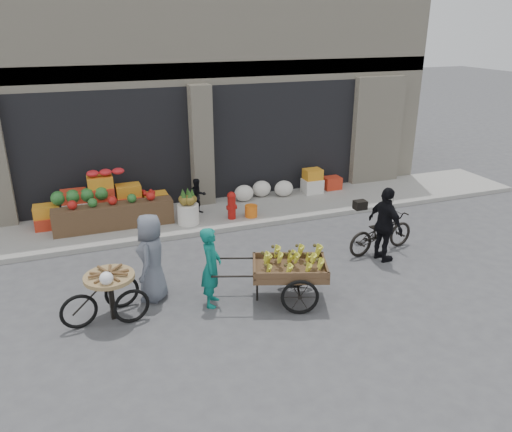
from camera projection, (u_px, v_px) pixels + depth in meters
name	position (u px, v px, depth m)	size (l,w,h in m)	color
ground	(272.00, 291.00, 9.43)	(80.00, 80.00, 0.00)	#424244
sidewalk	(213.00, 215.00, 12.99)	(18.00, 2.20, 0.12)	gray
building	(174.00, 70.00, 15.22)	(14.00, 6.45, 7.00)	beige
fruit_display	(111.00, 201.00, 12.20)	(3.10, 1.12, 1.24)	red
pineapple_bin	(188.00, 214.00, 12.20)	(0.52, 0.52, 0.50)	silver
fire_hydrant	(232.00, 204.00, 12.46)	(0.22, 0.22, 0.71)	#A5140F
orange_bucket	(251.00, 211.00, 12.67)	(0.32, 0.32, 0.30)	orange
right_bay_goods	(295.00, 185.00, 14.24)	(3.35, 0.60, 0.70)	silver
seated_person	(198.00, 196.00, 12.77)	(0.45, 0.35, 0.93)	black
banana_cart	(287.00, 267.00, 8.89)	(2.41, 1.57, 0.94)	brown
vendor_woman	(211.00, 267.00, 8.76)	(0.54, 0.35, 1.48)	#0E6B5E
tricycle_cart	(110.00, 290.00, 8.36)	(1.46, 0.97, 0.95)	#9E7F51
vendor_grey	(152.00, 257.00, 8.93)	(0.80, 0.52, 1.64)	slate
bicycle	(381.00, 232.00, 10.93)	(0.60, 1.72, 0.90)	black
cyclist	(385.00, 225.00, 10.39)	(0.95, 0.39, 1.62)	black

